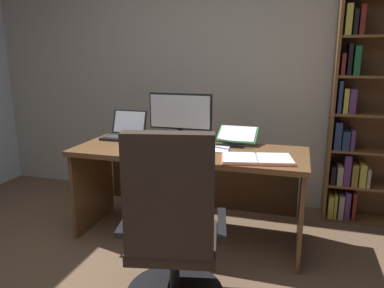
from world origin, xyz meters
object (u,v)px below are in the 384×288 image
at_px(laptop, 125,132).
at_px(keyboard, 167,150).
at_px(pen, 222,148).
at_px(desk, 192,171).
at_px(open_binder, 257,159).
at_px(office_chair, 172,237).
at_px(reading_stand_with_book, 237,136).
at_px(computer_mouse, 131,146).
at_px(notepad, 219,149).
at_px(bookshelf, 376,121).
at_px(monitor, 180,117).

relative_size(laptop, keyboard, 0.78).
xyz_separation_m(keyboard, pen, (0.40, 0.17, 0.00)).
bearing_deg(desk, open_binder, -23.95).
xyz_separation_m(desk, open_binder, (0.55, -0.25, 0.21)).
bearing_deg(office_chair, reading_stand_with_book, 69.96).
xyz_separation_m(office_chair, keyboard, (-0.31, 0.76, 0.30)).
xyz_separation_m(desk, keyboard, (-0.14, -0.20, 0.21)).
relative_size(keyboard, pen, 3.00).
relative_size(laptop, computer_mouse, 3.14).
bearing_deg(office_chair, laptop, 115.16).
height_order(office_chair, notepad, office_chair).
relative_size(desk, open_binder, 3.34).
bearing_deg(bookshelf, monitor, -161.16).
bearing_deg(bookshelf, reading_stand_with_book, -156.89).
distance_m(desk, computer_mouse, 0.53).
xyz_separation_m(monitor, pen, (0.40, -0.17, -0.20)).
bearing_deg(desk, office_chair, -79.88).
distance_m(laptop, reading_stand_with_book, 1.00).
xyz_separation_m(office_chair, notepad, (0.06, 0.93, 0.29)).
distance_m(monitor, open_binder, 0.82).
bearing_deg(computer_mouse, office_chair, -51.22).
bearing_deg(desk, keyboard, -125.66).
bearing_deg(desk, notepad, -5.86).
relative_size(desk, pen, 13.02).
relative_size(office_chair, notepad, 5.20).
bearing_deg(open_binder, keyboard, 164.07).
bearing_deg(notepad, reading_stand_with_book, 66.99).
height_order(computer_mouse, open_binder, computer_mouse).
xyz_separation_m(bookshelf, office_chair, (-1.28, -1.64, -0.45)).
distance_m(office_chair, laptop, 1.43).
xyz_separation_m(laptop, reading_stand_with_book, (1.00, 0.06, 0.02)).
height_order(bookshelf, notepad, bookshelf).
relative_size(office_chair, pen, 7.80).
distance_m(notepad, pen, 0.02).
bearing_deg(pen, reading_stand_with_book, 71.30).
relative_size(monitor, reading_stand_with_book, 1.68).
distance_m(laptop, keyboard, 0.63).
height_order(bookshelf, open_binder, bookshelf).
distance_m(office_chair, monitor, 1.25).
relative_size(laptop, notepad, 1.56).
relative_size(monitor, notepad, 2.60).
height_order(bookshelf, pen, bookshelf).
height_order(monitor, computer_mouse, monitor).
height_order(desk, computer_mouse, computer_mouse).
height_order(notepad, pen, pen).
xyz_separation_m(monitor, laptop, (-0.53, 0.01, -0.16)).
height_order(bookshelf, keyboard, bookshelf).
bearing_deg(reading_stand_with_book, bookshelf, 23.11).
relative_size(office_chair, reading_stand_with_book, 3.36).
xyz_separation_m(computer_mouse, open_binder, (0.99, -0.05, -0.01)).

